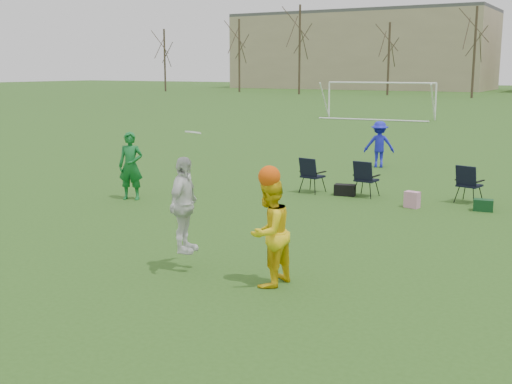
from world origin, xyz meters
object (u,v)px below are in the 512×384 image
Objects in this scene: fielder_blue at (379,144)px; center_contest at (235,220)px; goal_left at (381,90)px; fielder_green_near at (131,166)px.

center_contest is (1.99, -12.65, 0.19)m from fielder_blue.
goal_left is at bearing 105.31° from center_contest.
fielder_green_near is 9.29m from fielder_blue.
goal_left reaches higher than fielder_green_near.
center_contest is 0.32× the size of goal_left.
fielder_blue is at bearing 98.93° from center_contest.
fielder_blue is at bearing -76.03° from goal_left.
fielder_green_near reaches higher than fielder_blue.
goal_left is (-9.23, 33.72, 0.94)m from center_contest.
fielder_green_near is 29.81m from goal_left.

